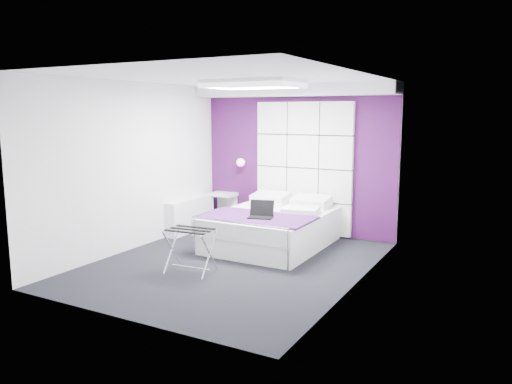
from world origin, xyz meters
TOP-DOWN VIEW (x-y plane):
  - floor at (0.00, 0.00)m, footprint 4.40×4.40m
  - ceiling at (0.00, 0.00)m, footprint 4.40×4.40m
  - wall_back at (0.00, 2.20)m, footprint 3.60×0.00m
  - wall_left at (-1.80, 0.00)m, footprint 0.00×4.40m
  - wall_right at (1.80, 0.00)m, footprint 0.00×4.40m
  - accent_wall at (0.00, 2.19)m, footprint 3.58×0.02m
  - soffit at (0.00, 1.95)m, footprint 3.58×0.50m
  - headboard at (0.15, 2.14)m, footprint 1.80×0.08m
  - skylight at (0.00, 0.60)m, footprint 1.36×0.86m
  - wall_lamp at (-1.05, 2.06)m, footprint 0.15×0.15m
  - radiator at (-1.69, 1.30)m, footprint 0.22×1.20m
  - bed at (0.06, 1.11)m, footprint 1.71×2.06m
  - nightstand at (-1.43, 2.02)m, footprint 0.49×0.38m
  - luggage_rack at (-0.31, -0.59)m, footprint 0.60×0.44m
  - laptop at (0.16, 0.58)m, footprint 0.36×0.26m

SIDE VIEW (x-z plane):
  - floor at x=0.00m, z-range 0.00..0.00m
  - luggage_rack at x=-0.31m, z-range 0.00..0.59m
  - radiator at x=-1.69m, z-range 0.00..0.60m
  - bed at x=0.06m, z-range -0.06..0.67m
  - nightstand at x=-1.43m, z-range 0.57..0.62m
  - laptop at x=0.16m, z-range 0.51..0.77m
  - headboard at x=0.15m, z-range 0.02..2.32m
  - wall_lamp at x=-1.05m, z-range 1.15..1.29m
  - wall_left at x=-1.80m, z-range -0.90..3.50m
  - wall_right at x=1.80m, z-range -0.90..3.50m
  - accent_wall at x=0.00m, z-range 0.01..2.59m
  - wall_back at x=0.00m, z-range -0.50..3.10m
  - soffit at x=0.00m, z-range 2.40..2.60m
  - skylight at x=0.00m, z-range 2.49..2.61m
  - ceiling at x=0.00m, z-range 2.60..2.60m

